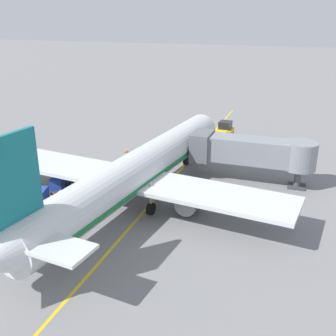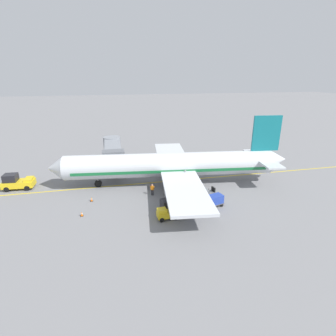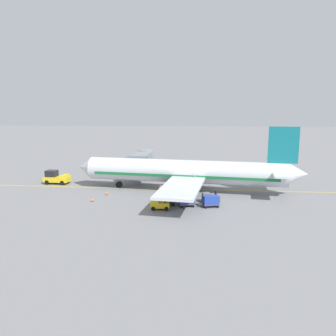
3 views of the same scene
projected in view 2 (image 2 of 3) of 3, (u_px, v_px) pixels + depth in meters
ground_plane at (159, 182)px, 42.79m from camera, size 400.00×400.00×0.00m
gate_lead_in_line at (159, 182)px, 42.79m from camera, size 0.24×80.00×0.01m
parked_airliner at (172, 165)px, 40.94m from camera, size 30.41×37.34×10.63m
jet_bridge at (113, 151)px, 47.64m from camera, size 13.03×3.50×4.98m
pushback_tractor at (17, 182)px, 39.92m from camera, size 2.45×4.52×2.40m
baggage_tug_lead at (167, 213)px, 31.66m from camera, size 1.47×2.59×1.62m
baggage_tug_trailing at (208, 194)px, 36.84m from camera, size 1.67×2.67×1.62m
baggage_cart_front at (169, 203)px, 33.66m from camera, size 1.84×2.98×1.58m
baggage_cart_second_in_train at (191, 203)px, 33.84m from camera, size 1.84×2.98×1.58m
baggage_cart_third_in_train at (215, 200)px, 34.61m from camera, size 1.84×2.98×1.58m
ground_crew_wing_walker at (152, 189)px, 37.83m from camera, size 0.43×0.67×1.69m
safety_cone_nose_left at (82, 214)px, 32.40m from camera, size 0.36×0.36×0.59m
safety_cone_nose_right at (91, 199)px, 36.21m from camera, size 0.36×0.36×0.59m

